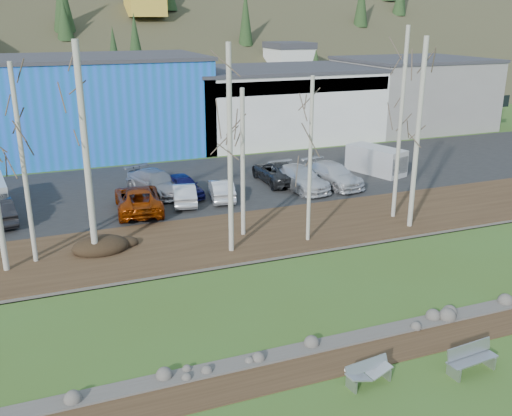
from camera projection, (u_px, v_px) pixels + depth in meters
name	position (u px, v px, depth m)	size (l,w,h in m)	color
ground	(407.00, 386.00, 18.63)	(200.00, 200.00, 0.00)	#3C581E
dirt_strip	(372.00, 352.00, 20.48)	(80.00, 1.80, 0.03)	#382616
near_bank_rocks	(357.00, 338.00, 21.37)	(80.00, 0.80, 0.50)	#47423D
river	(309.00, 292.00, 24.99)	(80.00, 8.00, 0.90)	black
far_bank_rocks	(272.00, 257.00, 28.61)	(80.00, 0.80, 0.46)	#47423D
far_bank	(250.00, 234.00, 31.41)	(80.00, 7.00, 0.15)	#382616
parking_lot	(198.00, 185.00, 40.68)	(80.00, 14.00, 0.14)	black
building_blue	(86.00, 105.00, 49.68)	(20.40, 12.24, 8.30)	#1560B0
building_white	(276.00, 103.00, 56.09)	(18.36, 12.24, 6.80)	silver
building_grey	(412.00, 93.00, 61.54)	(14.28, 12.24, 7.30)	slate
bench_intact	(471.00, 358.00, 19.28)	(1.95, 0.74, 0.96)	#A2A3A7
bench_damaged	(368.00, 373.00, 18.68)	(1.73, 0.75, 0.75)	#A2A3A7
seagull	(350.00, 369.00, 19.19)	(0.47, 0.22, 0.34)	gold
dirt_mound	(101.00, 245.00, 28.93)	(2.83, 2.00, 0.56)	black
birch_1	(24.00, 167.00, 26.30)	(0.22, 0.22, 9.47)	beige
birch_2	(86.00, 153.00, 26.86)	(0.32, 0.32, 10.37)	beige
birch_3	(230.00, 152.00, 27.44)	(0.25, 0.25, 10.23)	beige
birch_4	(243.00, 164.00, 29.95)	(0.23, 0.23, 7.91)	beige
birch_5	(310.00, 161.00, 29.09)	(0.20, 0.20, 8.59)	beige
birch_6	(418.00, 136.00, 30.81)	(0.27, 0.27, 10.38)	beige
birch_7	(400.00, 126.00, 32.27)	(0.23, 0.23, 10.89)	beige
car_2	(138.00, 199.00, 34.71)	(2.61, 5.66, 1.57)	#903207
car_3	(156.00, 182.00, 38.11)	(2.19, 5.38, 1.56)	gray
car_4	(183.00, 186.00, 37.68)	(1.67, 4.15, 1.41)	#11124A
car_5	(221.00, 189.00, 37.01)	(1.39, 4.00, 1.32)	silver
car_6	(278.00, 172.00, 40.80)	(2.51, 5.45, 1.51)	#262729
car_7	(333.00, 175.00, 40.01)	(2.19, 5.39, 1.56)	silver
car_8	(184.00, 194.00, 36.15)	(1.39, 4.00, 1.32)	silver
car_9	(300.00, 178.00, 39.13)	(2.19, 5.39, 1.56)	silver
van_white	(378.00, 161.00, 43.04)	(3.21, 4.87, 1.97)	silver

